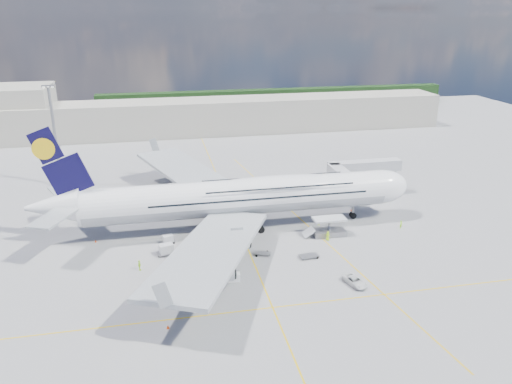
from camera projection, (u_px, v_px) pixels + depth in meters
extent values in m
plane|color=gray|center=(248.00, 249.00, 94.08)|extent=(300.00, 300.00, 0.00)
cube|color=gold|center=(248.00, 249.00, 94.08)|extent=(0.25, 220.00, 0.01)
cube|color=gold|center=(273.00, 307.00, 75.71)|extent=(120.00, 0.25, 0.01)
cube|color=gold|center=(304.00, 222.00, 105.92)|extent=(14.16, 99.06, 0.01)
cylinder|color=white|center=(239.00, 197.00, 100.91)|extent=(62.00, 7.20, 7.20)
cylinder|color=#9EA0A5|center=(239.00, 198.00, 100.97)|extent=(60.76, 7.13, 7.13)
ellipsoid|color=white|center=(277.00, 185.00, 101.74)|extent=(36.00, 6.84, 3.76)
ellipsoid|color=white|center=(381.00, 187.00, 106.79)|extent=(11.52, 7.20, 7.20)
ellipsoid|color=black|center=(395.00, 183.00, 107.19)|extent=(3.84, 4.16, 1.44)
cone|color=white|center=(53.00, 207.00, 93.91)|extent=(10.00, 6.84, 6.84)
cube|color=#0B0833|center=(58.00, 161.00, 91.24)|extent=(11.02, 0.46, 14.61)
cylinder|color=yellow|center=(44.00, 149.00, 89.98)|extent=(4.00, 0.60, 4.00)
cube|color=#999EA3|center=(191.00, 175.00, 118.19)|extent=(25.49, 39.15, 3.35)
cube|color=#999EA3|center=(211.00, 250.00, 81.44)|extent=(25.49, 39.15, 3.35)
cylinder|color=#B7BABF|center=(216.00, 194.00, 113.08)|extent=(5.20, 3.50, 3.50)
cylinder|color=#B7BABF|center=(193.00, 180.00, 121.87)|extent=(5.20, 3.50, 3.50)
cylinder|color=#B7BABF|center=(234.00, 241.00, 90.11)|extent=(5.20, 3.50, 3.50)
cylinder|color=#B7BABF|center=(217.00, 271.00, 79.61)|extent=(5.20, 3.50, 3.50)
cylinder|color=gray|center=(353.00, 209.00, 107.25)|extent=(0.44, 0.44, 3.80)
cylinder|color=black|center=(353.00, 215.00, 107.78)|extent=(1.30, 0.90, 1.30)
cylinder|color=gray|center=(239.00, 218.00, 102.51)|extent=(0.56, 0.56, 3.80)
cylinder|color=black|center=(236.00, 218.00, 105.95)|extent=(1.50, 0.90, 1.50)
cube|color=#B7B7BC|center=(340.00, 175.00, 113.45)|extent=(3.00, 10.00, 2.60)
cube|color=#B7B7BC|center=(364.00, 166.00, 119.56)|extent=(18.00, 3.00, 2.60)
cylinder|color=gray|center=(343.00, 185.00, 117.81)|extent=(0.80, 0.80, 7.10)
cylinder|color=black|center=(342.00, 197.00, 118.89)|extent=(0.90, 0.80, 0.90)
cylinder|color=gray|center=(394.00, 178.00, 122.30)|extent=(1.00, 1.00, 7.10)
cube|color=gray|center=(393.00, 190.00, 123.40)|extent=(2.00, 2.00, 0.80)
cylinder|color=#B7B7BC|center=(346.00, 180.00, 109.96)|extent=(3.60, 3.60, 2.80)
cube|color=silver|center=(329.00, 219.00, 98.76)|extent=(6.50, 3.20, 0.35)
cube|color=gray|center=(329.00, 232.00, 99.78)|extent=(6.50, 3.20, 1.10)
cube|color=gray|center=(329.00, 226.00, 99.26)|extent=(0.22, 1.99, 3.00)
cylinder|color=black|center=(318.00, 237.00, 98.25)|extent=(0.70, 0.30, 0.70)
cube|color=silver|center=(309.00, 232.00, 98.83)|extent=(2.16, 2.60, 1.60)
cylinder|color=gray|center=(55.00, 138.00, 123.51)|extent=(0.70, 0.70, 25.00)
cube|color=gray|center=(48.00, 86.00, 119.11)|extent=(3.00, 0.40, 0.60)
cube|color=#B2AD9E|center=(199.00, 117.00, 179.28)|extent=(180.00, 16.00, 12.00)
cube|color=#193814|center=(276.00, 98.00, 228.90)|extent=(160.00, 6.00, 8.00)
cube|color=gray|center=(167.00, 253.00, 91.78)|extent=(3.71, 2.59, 0.20)
cylinder|color=black|center=(159.00, 256.00, 90.96)|extent=(0.49, 0.20, 0.49)
cylinder|color=black|center=(174.00, 251.00, 92.70)|extent=(0.49, 0.20, 0.49)
cube|color=silver|center=(166.00, 248.00, 91.47)|extent=(2.81, 2.26, 1.68)
cube|color=gray|center=(221.00, 267.00, 86.81)|extent=(3.54, 2.08, 0.20)
cylinder|color=black|center=(214.00, 270.00, 85.98)|extent=(0.50, 0.20, 0.50)
cylinder|color=black|center=(228.00, 265.00, 87.75)|extent=(0.50, 0.20, 0.50)
cube|color=silver|center=(221.00, 262.00, 86.50)|extent=(2.63, 1.90, 1.70)
cube|color=gray|center=(193.00, 253.00, 91.72)|extent=(2.87, 1.61, 0.17)
cylinder|color=black|center=(187.00, 256.00, 91.03)|extent=(0.41, 0.17, 0.41)
cylinder|color=black|center=(199.00, 252.00, 92.50)|extent=(0.41, 0.17, 0.41)
cube|color=gray|center=(168.00, 242.00, 96.32)|extent=(2.85, 2.01, 0.15)
cylinder|color=black|center=(163.00, 244.00, 95.69)|extent=(0.38, 0.15, 0.38)
cylinder|color=black|center=(174.00, 241.00, 97.03)|extent=(0.38, 0.15, 0.38)
cube|color=silver|center=(168.00, 239.00, 96.08)|extent=(2.16, 1.75, 1.29)
cube|color=gray|center=(309.00, 256.00, 90.70)|extent=(3.59, 2.17, 0.21)
cylinder|color=black|center=(303.00, 259.00, 89.87)|extent=(0.50, 0.21, 0.50)
cylinder|color=black|center=(315.00, 254.00, 91.64)|extent=(0.50, 0.21, 0.50)
cube|color=gray|center=(262.00, 253.00, 91.76)|extent=(3.30, 2.58, 0.18)
cylinder|color=black|center=(256.00, 256.00, 91.05)|extent=(0.43, 0.18, 0.43)
cylinder|color=black|center=(267.00, 252.00, 92.57)|extent=(0.43, 0.18, 0.43)
cube|color=white|center=(231.00, 277.00, 82.80)|extent=(3.02, 1.66, 1.34)
cube|color=black|center=(231.00, 273.00, 82.51)|extent=(1.16, 1.35, 0.52)
cylinder|color=black|center=(226.00, 282.00, 82.22)|extent=(0.66, 0.26, 0.66)
cylinder|color=black|center=(237.00, 277.00, 83.65)|extent=(0.66, 0.26, 0.66)
cube|color=gray|center=(184.00, 195.00, 117.97)|extent=(7.33, 5.15, 2.12)
cube|color=white|center=(181.00, 188.00, 117.13)|extent=(5.73, 4.51, 2.33)
cube|color=white|center=(195.00, 191.00, 118.14)|extent=(2.74, 3.01, 1.70)
cube|color=black|center=(198.00, 190.00, 118.21)|extent=(1.02, 2.00, 0.95)
cylinder|color=black|center=(195.00, 198.00, 117.46)|extent=(1.17, 0.37, 1.17)
cylinder|color=black|center=(174.00, 196.00, 118.82)|extent=(1.17, 0.37, 1.17)
cube|color=#F2430C|center=(181.00, 191.00, 117.39)|extent=(5.80, 4.58, 0.53)
cube|color=gray|center=(183.00, 177.00, 131.12)|extent=(7.32, 3.62, 2.16)
cube|color=white|center=(180.00, 169.00, 130.27)|extent=(5.53, 3.45, 2.37)
cube|color=white|center=(193.00, 172.00, 131.29)|extent=(2.29, 2.75, 1.73)
cube|color=black|center=(196.00, 172.00, 131.36)|extent=(0.49, 2.16, 0.97)
cylinder|color=black|center=(193.00, 179.00, 130.60)|extent=(1.19, 0.38, 1.19)
cylinder|color=black|center=(174.00, 177.00, 131.98)|extent=(1.19, 0.38, 1.19)
imported|color=silver|center=(355.00, 281.00, 81.70)|extent=(3.43, 5.21, 1.33)
imported|color=#A8FF1A|center=(401.00, 225.00, 102.59)|extent=(0.77, 0.70, 1.76)
imported|color=#A9E317|center=(319.00, 222.00, 103.79)|extent=(0.98, 0.99, 1.62)
imported|color=#A8EA18|center=(139.00, 265.00, 86.14)|extent=(0.64, 1.19, 1.93)
imported|color=#C3FE1A|center=(328.00, 236.00, 97.29)|extent=(1.08, 1.05, 1.87)
imported|color=#B2EF19|center=(227.00, 267.00, 85.94)|extent=(1.10, 0.73, 1.59)
cone|color=#F2430C|center=(351.00, 210.00, 111.71)|extent=(0.38, 0.38, 0.48)
cube|color=#F2430C|center=(351.00, 211.00, 111.79)|extent=(0.33, 0.33, 0.03)
cone|color=#F2430C|center=(161.00, 198.00, 118.23)|extent=(0.48, 0.48, 0.62)
cube|color=#F2430C|center=(161.00, 200.00, 118.33)|extent=(0.42, 0.42, 0.03)
cone|color=#F2430C|center=(156.00, 197.00, 118.97)|extent=(0.47, 0.47, 0.60)
cube|color=#F2430C|center=(156.00, 198.00, 119.07)|extent=(0.41, 0.41, 0.03)
cone|color=#F2430C|center=(188.00, 286.00, 80.89)|extent=(0.48, 0.48, 0.62)
cube|color=#F2430C|center=(188.00, 288.00, 80.99)|extent=(0.42, 0.42, 0.03)
cone|color=#F2430C|center=(168.00, 327.00, 70.66)|extent=(0.45, 0.45, 0.58)
cube|color=#F2430C|center=(168.00, 328.00, 70.76)|extent=(0.39, 0.39, 0.03)
cone|color=#F2430C|center=(96.00, 241.00, 96.73)|extent=(0.40, 0.40, 0.50)
cube|color=#F2430C|center=(96.00, 242.00, 96.82)|extent=(0.34, 0.34, 0.03)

